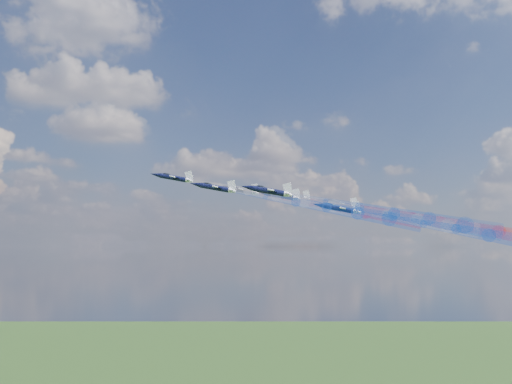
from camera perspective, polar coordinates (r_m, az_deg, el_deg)
name	(u,v)px	position (r m, az deg, el deg)	size (l,w,h in m)	color
jet_lead	(173,178)	(148.08, -7.37, 1.26)	(8.36, 10.44, 2.79)	black
trail_lead	(276,196)	(143.20, 1.78, -0.35)	(3.48, 38.91, 3.48)	white
jet_inner_left	(215,188)	(136.67, -3.68, 0.39)	(8.36, 10.44, 2.79)	black
trail_inner_left	(326,208)	(133.54, 6.30, -1.38)	(3.48, 38.91, 3.48)	blue
jet_inner_right	(240,190)	(155.62, -1.41, 0.18)	(8.36, 10.44, 2.79)	black
trail_inner_right	(338,207)	(153.19, 7.34, -1.37)	(3.48, 38.91, 3.48)	red
jet_outer_left	(269,191)	(123.47, 1.15, 0.09)	(8.36, 10.44, 2.79)	black
trail_outer_left	(394,213)	(122.60, 12.20, -1.85)	(3.48, 38.91, 3.48)	blue
jet_center_third	(280,196)	(143.94, 2.16, -0.32)	(8.36, 10.44, 2.79)	black
trail_center_third	(387,215)	(143.17, 11.63, -1.98)	(3.48, 38.91, 3.48)	white
jet_outer_right	(292,196)	(163.63, 3.25, -0.38)	(8.36, 10.44, 2.79)	black
trail_outer_right	(387,213)	(163.08, 11.57, -1.84)	(3.48, 38.91, 3.48)	red
jet_rear_left	(339,208)	(134.85, 7.37, -1.47)	(8.36, 10.44, 2.79)	black
trail_rear_left	(456,229)	(136.44, 17.39, -3.20)	(3.48, 38.91, 3.48)	blue
jet_rear_right	(339,204)	(153.67, 7.37, -1.06)	(8.36, 10.44, 2.79)	black
trail_rear_right	(441,222)	(154.98, 16.17, -2.59)	(3.48, 38.91, 3.48)	red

